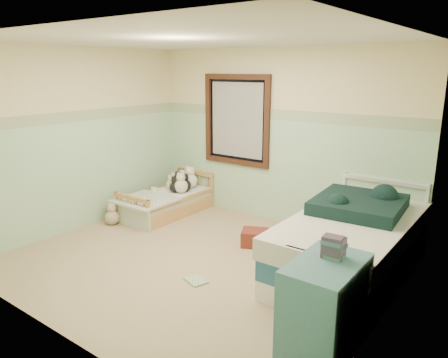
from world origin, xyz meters
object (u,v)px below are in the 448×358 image
Objects in this scene: toddler_bed_frame at (167,207)px; red_pillow at (255,238)px; plush_floor_tan at (112,217)px; dresser at (324,307)px; floor_book at (196,281)px; plush_floor_cream at (155,201)px; twin_bed_frame at (349,266)px.

red_pillow reaches higher than toddler_bed_frame.
plush_floor_tan is 0.28× the size of dresser.
toddler_bed_frame is 2.32m from floor_book.
dresser reaches higher than plush_floor_cream.
toddler_bed_frame is 4.50× the size of red_pillow.
dresser reaches higher than toddler_bed_frame.
floor_book is at bearing 170.54° from dresser.
twin_bed_frame is at bearing 8.80° from plush_floor_tan.
twin_bed_frame is (3.38, -0.38, -0.01)m from plush_floor_cream.
toddler_bed_frame is at bearing 153.21° from dresser.
plush_floor_tan is at bearing -108.67° from toddler_bed_frame.
plush_floor_tan is 3.39m from twin_bed_frame.
plush_floor_cream is 0.11× the size of twin_bed_frame.
plush_floor_cream reaches higher than red_pillow.
twin_bed_frame reaches higher than plush_floor_tan.
plush_floor_cream reaches higher than twin_bed_frame.
red_pillow is (2.08, 0.60, -0.00)m from plush_floor_tan.
twin_bed_frame reaches higher than toddler_bed_frame.
plush_floor_tan reaches higher than toddler_bed_frame.
plush_floor_cream is 4.09m from dresser.
plush_floor_tan is 0.66× the size of red_pillow.
plush_floor_tan is (-0.29, -0.85, 0.01)m from toddler_bed_frame.
twin_bed_frame is at bearing -6.44° from plush_floor_cream.
red_pillow is at bearing 108.75° from floor_book.
toddler_bed_frame is 6.08× the size of plush_floor_cream.
plush_floor_cream is (-0.32, 0.06, 0.03)m from toddler_bed_frame.
plush_floor_tan is 3.76m from dresser.
toddler_bed_frame is 3.08m from twin_bed_frame.
dresser is 1.62m from floor_book.
plush_floor_tan is at bearing -178.22° from floor_book.
plush_floor_cream is at bearing 173.56° from twin_bed_frame.
twin_bed_frame is at bearing 102.34° from dresser.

